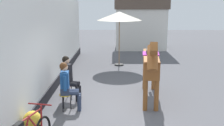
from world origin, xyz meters
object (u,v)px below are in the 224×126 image
saddled_horse_center (151,64)px  cafe_parasol (119,16)px  seated_visitor_near (67,84)px  flower_planter_near (33,124)px  seated_visitor_far (69,76)px

saddled_horse_center → cafe_parasol: 4.99m
seated_visitor_near → saddled_horse_center: saddled_horse_center is taller
seated_visitor_near → flower_planter_near: size_ratio=2.17×
saddled_horse_center → seated_visitor_near: bearing=-161.0°
seated_visitor_far → cafe_parasol: bearing=70.7°
seated_visitor_near → cafe_parasol: 6.02m
flower_planter_near → seated_visitor_near: bearing=72.2°
flower_planter_near → seated_visitor_far: bearing=80.5°
seated_visitor_near → saddled_horse_center: (2.42, 0.83, 0.38)m
seated_visitor_far → cafe_parasol: 5.26m
seated_visitor_near → seated_visitor_far: same height
seated_visitor_far → flower_planter_near: size_ratio=2.17×
saddled_horse_center → flower_planter_near: (-2.93, -2.43, -0.82)m
saddled_horse_center → cafe_parasol: bearing=100.3°
saddled_horse_center → flower_planter_near: size_ratio=4.68×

